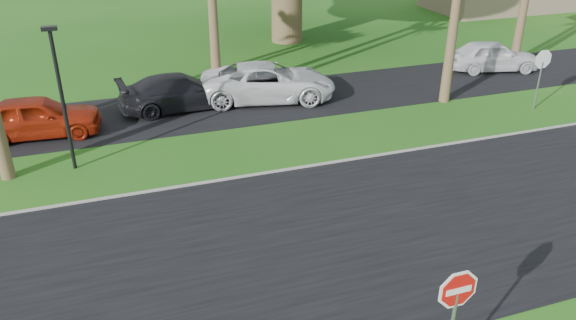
% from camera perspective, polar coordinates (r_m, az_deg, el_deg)
% --- Properties ---
extents(ground, '(120.00, 120.00, 0.00)m').
position_cam_1_polar(ground, '(13.36, 6.46, -12.69)').
color(ground, '#1C5916').
rests_on(ground, ground).
extents(road, '(120.00, 8.00, 0.02)m').
position_cam_1_polar(road, '(14.82, 3.17, -8.12)').
color(road, black).
rests_on(road, ground).
extents(parking_strip, '(120.00, 5.00, 0.02)m').
position_cam_1_polar(parking_strip, '(23.81, -6.37, 5.50)').
color(parking_strip, black).
rests_on(parking_strip, ground).
extents(curb, '(120.00, 0.12, 0.06)m').
position_cam_1_polar(curb, '(18.08, -1.63, -1.23)').
color(curb, gray).
rests_on(curb, ground).
extents(stop_sign_near, '(1.05, 0.07, 2.62)m').
position_cam_1_polar(stop_sign_near, '(10.51, 16.64, -13.89)').
color(stop_sign_near, gray).
rests_on(stop_sign_near, ground).
extents(stop_sign_far, '(1.05, 0.07, 2.62)m').
position_cam_1_polar(stop_sign_far, '(24.96, 24.37, 8.58)').
color(stop_sign_far, gray).
rests_on(stop_sign_far, ground).
extents(streetlight_right, '(0.45, 0.25, 4.64)m').
position_cam_1_polar(streetlight_right, '(18.71, -22.07, 6.50)').
color(streetlight_right, black).
rests_on(streetlight_right, ground).
extents(car_red, '(4.58, 2.15, 1.51)m').
position_cam_1_polar(car_red, '(22.40, -24.14, 4.00)').
color(car_red, '#A3230D').
rests_on(car_red, ground).
extents(car_dark, '(5.10, 2.44, 1.43)m').
position_cam_1_polar(car_dark, '(23.54, -10.90, 6.78)').
color(car_dark, black).
rests_on(car_dark, ground).
extents(car_minivan, '(6.13, 3.82, 1.58)m').
position_cam_1_polar(car_minivan, '(24.12, -2.02, 7.90)').
color(car_minivan, white).
rests_on(car_minivan, ground).
extents(car_pickup, '(4.69, 2.79, 1.50)m').
position_cam_1_polar(car_pickup, '(29.93, 20.09, 9.89)').
color(car_pickup, white).
rests_on(car_pickup, ground).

